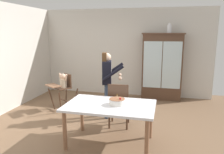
{
  "coord_description": "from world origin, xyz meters",
  "views": [
    {
      "loc": [
        1.19,
        -4.21,
        1.99
      ],
      "look_at": [
        0.04,
        0.7,
        0.95
      ],
      "focal_mm": 35.16,
      "sensor_mm": 36.0,
      "label": 1
    }
  ],
  "objects": [
    {
      "name": "ground_plane",
      "position": [
        0.0,
        0.0,
        0.0
      ],
      "size": [
        6.24,
        6.24,
        0.0
      ],
      "primitive_type": "plane",
      "color": "brown"
    },
    {
      "name": "wall_back",
      "position": [
        0.0,
        2.63,
        1.35
      ],
      "size": [
        5.32,
        0.06,
        2.7
      ],
      "primitive_type": "cube",
      "color": "beige",
      "rests_on": "ground_plane"
    },
    {
      "name": "china_cabinet",
      "position": [
        1.16,
        2.37,
        0.99
      ],
      "size": [
        1.2,
        0.48,
        1.96
      ],
      "color": "#4C3323",
      "rests_on": "ground_plane"
    },
    {
      "name": "ceramic_vase",
      "position": [
        1.32,
        2.37,
        2.08
      ],
      "size": [
        0.13,
        0.13,
        0.27
      ],
      "color": "white",
      "rests_on": "china_cabinet"
    },
    {
      "name": "high_chair_with_toddler",
      "position": [
        -1.3,
        0.84,
        0.65
      ],
      "size": [
        0.8,
        0.84,
        0.95
      ],
      "rotation": [
        0.0,
        0.0,
        -0.58
      ],
      "color": "#4C3323",
      "rests_on": "ground_plane"
    },
    {
      "name": "adult_person",
      "position": [
        -0.05,
        0.58,
        0.97
      ],
      "size": [
        0.58,
        0.56,
        1.53
      ],
      "rotation": [
        0.0,
        0.0,
        1.78
      ],
      "color": "#33425B",
      "rests_on": "ground_plane"
    },
    {
      "name": "dining_table",
      "position": [
        0.31,
        -0.65,
        0.65
      ],
      "size": [
        1.57,
        0.99,
        0.74
      ],
      "color": "silver",
      "rests_on": "ground_plane"
    },
    {
      "name": "birthday_cake",
      "position": [
        0.44,
        -0.62,
        0.79
      ],
      "size": [
        0.28,
        0.28,
        0.19
      ],
      "color": "white",
      "rests_on": "dining_table"
    },
    {
      "name": "dining_chair_far_side",
      "position": [
        0.33,
        0.05,
        0.56
      ],
      "size": [
        0.47,
        0.47,
        0.96
      ],
      "rotation": [
        0.0,
        0.0,
        3.2
      ],
      "color": "#4C3323",
      "rests_on": "ground_plane"
    }
  ]
}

